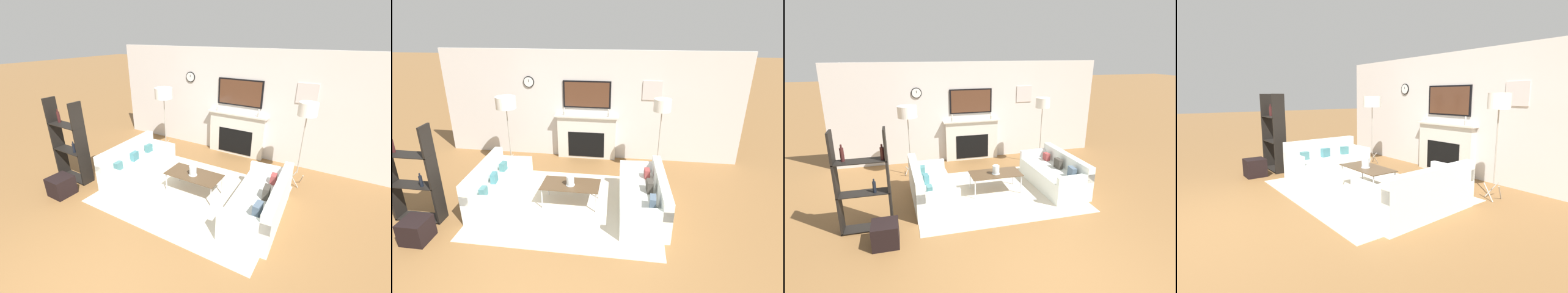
% 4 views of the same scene
% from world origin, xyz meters
% --- Properties ---
extents(ground_plane, '(60.00, 60.00, 0.00)m').
position_xyz_m(ground_plane, '(0.00, 0.00, 0.00)').
color(ground_plane, brown).
extents(fireplace_wall, '(7.45, 0.28, 2.70)m').
position_xyz_m(fireplace_wall, '(0.00, 4.92, 1.23)').
color(fireplace_wall, silver).
rests_on(fireplace_wall, ground_plane).
extents(area_rug, '(3.43, 2.62, 0.01)m').
position_xyz_m(area_rug, '(0.00, 2.55, 0.01)').
color(area_rug, beige).
rests_on(area_rug, ground_plane).
extents(couch_left, '(0.88, 1.77, 0.78)m').
position_xyz_m(couch_left, '(-1.41, 2.55, 0.27)').
color(couch_left, white).
rests_on(couch_left, ground_plane).
extents(couch_right, '(0.90, 1.86, 0.75)m').
position_xyz_m(couch_right, '(1.40, 2.55, 0.28)').
color(couch_right, white).
rests_on(couch_right, ground_plane).
extents(coffee_table, '(1.10, 0.56, 0.43)m').
position_xyz_m(coffee_table, '(0.01, 2.62, 0.41)').
color(coffee_table, '#4C3823').
rests_on(coffee_table, ground_plane).
extents(hurricane_candle, '(0.17, 0.17, 0.19)m').
position_xyz_m(hurricane_candle, '(0.01, 2.58, 0.52)').
color(hurricane_candle, silver).
rests_on(hurricane_candle, coffee_table).
extents(floor_lamp_left, '(0.46, 0.46, 1.75)m').
position_xyz_m(floor_lamp_left, '(-1.73, 4.03, 1.59)').
color(floor_lamp_left, '#9E998E').
rests_on(floor_lamp_left, ground_plane).
extents(floor_lamp_right, '(0.37, 0.37, 1.81)m').
position_xyz_m(floor_lamp_right, '(1.73, 4.03, 1.64)').
color(floor_lamp_right, '#9E998E').
rests_on(floor_lamp_right, ground_plane).
extents(shelf_unit, '(0.86, 0.28, 1.80)m').
position_xyz_m(shelf_unit, '(-2.57, 1.77, 0.86)').
color(shelf_unit, black).
rests_on(shelf_unit, ground_plane).
extents(ottoman, '(0.41, 0.41, 0.39)m').
position_xyz_m(ottoman, '(-2.25, 1.22, 0.20)').
color(ottoman, black).
rests_on(ottoman, ground_plane).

